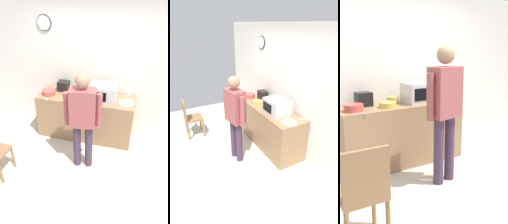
{
  "view_description": "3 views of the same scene",
  "coord_description": "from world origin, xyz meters",
  "views": [
    {
      "loc": [
        0.77,
        -2.3,
        2.84
      ],
      "look_at": [
        -0.07,
        0.8,
        0.83
      ],
      "focal_mm": 33.95,
      "sensor_mm": 36.0,
      "label": 1
    },
    {
      "loc": [
        3.04,
        -0.86,
        2.58
      ],
      "look_at": [
        -0.14,
        0.85,
        0.88
      ],
      "focal_mm": 30.45,
      "sensor_mm": 36.0,
      "label": 2
    },
    {
      "loc": [
        -2.02,
        -2.36,
        1.71
      ],
      "look_at": [
        -0.02,
        0.76,
        0.86
      ],
      "focal_mm": 44.64,
      "sensor_mm": 36.0,
      "label": 3
    }
  ],
  "objects": [
    {
      "name": "ground_plane",
      "position": [
        0.0,
        0.0,
        0.0
      ],
      "size": [
        6.0,
        6.0,
        0.0
      ],
      "primitive_type": "plane",
      "color": "beige"
    },
    {
      "name": "back_wall",
      "position": [
        -0.0,
        1.6,
        1.3
      ],
      "size": [
        5.4,
        0.13,
        2.6
      ],
      "color": "silver",
      "rests_on": "ground_plane"
    },
    {
      "name": "kitchen_counter",
      "position": [
        -0.14,
        1.22,
        0.45
      ],
      "size": [
        1.89,
        0.62,
        0.91
      ],
      "primitive_type": "cube",
      "color": "#93704C",
      "rests_on": "ground_plane"
    },
    {
      "name": "microwave",
      "position": [
        0.19,
        1.2,
        1.06
      ],
      "size": [
        0.5,
        0.39,
        0.3
      ],
      "color": "silver",
      "rests_on": "kitchen_counter"
    },
    {
      "name": "sandwich_plate",
      "position": [
        0.64,
        1.17,
        0.93
      ],
      "size": [
        0.28,
        0.28,
        0.07
      ],
      "color": "white",
      "rests_on": "kitchen_counter"
    },
    {
      "name": "salad_bowl",
      "position": [
        -0.4,
        1.1,
        0.95
      ],
      "size": [
        0.23,
        0.23,
        0.08
      ],
      "primitive_type": "cylinder",
      "color": "gold",
      "rests_on": "kitchen_counter"
    },
    {
      "name": "cereal_bowl",
      "position": [
        -0.88,
        1.13,
        0.96
      ],
      "size": [
        0.26,
        0.26,
        0.09
      ],
      "primitive_type": "cylinder",
      "color": "#C64C42",
      "rests_on": "kitchen_counter"
    },
    {
      "name": "mixing_bowl",
      "position": [
        -0.2,
        1.35,
        0.96
      ],
      "size": [
        0.17,
        0.17,
        0.1
      ],
      "primitive_type": "cylinder",
      "color": "gold",
      "rests_on": "kitchen_counter"
    },
    {
      "name": "toaster",
      "position": [
        -0.65,
        1.37,
        1.01
      ],
      "size": [
        0.22,
        0.18,
        0.2
      ],
      "primitive_type": "cube",
      "color": "black",
      "rests_on": "kitchen_counter"
    },
    {
      "name": "fork_utensil",
      "position": [
        0.65,
        1.5,
        0.91
      ],
      "size": [
        0.08,
        0.17,
        0.01
      ],
      "primitive_type": "cube",
      "rotation": [
        0.0,
        0.0,
        1.21
      ],
      "color": "silver",
      "rests_on": "kitchen_counter"
    },
    {
      "name": "spoon_utensil",
      "position": [
        -0.87,
        0.95,
        0.91
      ],
      "size": [
        0.14,
        0.12,
        0.01
      ],
      "primitive_type": "cube",
      "rotation": [
        0.0,
        0.0,
        2.46
      ],
      "color": "silver",
      "rests_on": "kitchen_counter"
    },
    {
      "name": "person_standing",
      "position": [
        0.03,
        0.36,
        1.02
      ],
      "size": [
        0.58,
        0.3,
        1.75
      ],
      "color": "#402D44",
      "rests_on": "ground_plane"
    },
    {
      "name": "wooden_chair",
      "position": [
        -1.3,
        -0.28,
        0.52
      ],
      "size": [
        0.41,
        0.41,
        0.94
      ],
      "color": "olive",
      "rests_on": "ground_plane"
    }
  ]
}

